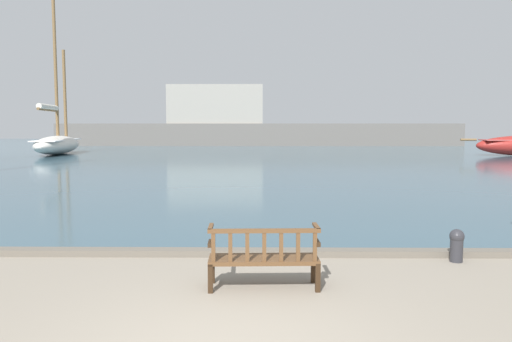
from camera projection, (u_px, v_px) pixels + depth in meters
The scene contains 6 objects.
harbor_water at pixel (258, 150), 49.09m from camera, with size 100.00×80.00×0.08m, color #385666.
quay_edge_kerb at pixel (241, 252), 9.11m from camera, with size 40.00×0.30×0.12m, color #675F54.
park_bench at pixel (264, 257), 7.25m from camera, with size 1.62×0.58×0.92m.
sailboat_nearest_starboard at pixel (57, 142), 40.51m from camera, with size 3.81×9.87×12.69m.
mooring_bollard at pixel (457, 244), 8.68m from camera, with size 0.25×0.25×0.58m.
far_breakwater at pixel (248, 127), 57.78m from camera, with size 46.78×2.40×7.10m.
Camera 1 is at (0.37, -5.08, 2.37)m, focal length 35.00 mm.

